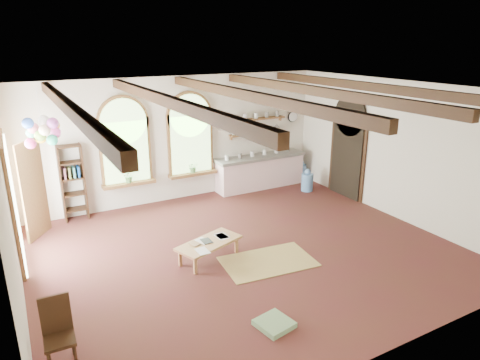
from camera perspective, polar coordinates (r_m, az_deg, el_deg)
floor at (r=8.73m, az=0.66°, el=-9.37°), size 8.00×8.00×0.00m
ceiling_beams at (r=7.80m, az=0.75°, el=11.27°), size 6.20×6.80×0.18m
window_left at (r=10.72m, az=-15.07°, el=4.57°), size 1.30×0.28×2.20m
window_right at (r=11.23m, az=-6.62°, el=5.67°), size 1.30×0.28×2.20m
left_doorway at (r=9.01m, az=-28.02°, el=-2.73°), size 0.10×1.90×2.50m
right_doorway at (r=11.70m, az=14.06°, el=3.07°), size 0.10×1.30×2.40m
kitchen_counter at (r=12.20m, az=2.69°, el=1.17°), size 2.68×0.62×0.94m
wall_shelf_lower at (r=12.08m, az=2.32°, el=6.27°), size 1.70×0.24×0.04m
wall_shelf_upper at (r=12.01m, az=2.34°, el=8.14°), size 1.70×0.24×0.04m
wall_clock at (r=12.75m, az=7.05°, el=8.38°), size 0.32×0.04×0.32m
bookshelf at (r=10.59m, az=-21.40°, el=-0.35°), size 0.53×0.32×1.80m
coffee_table at (r=8.29m, az=-4.16°, el=-8.48°), size 1.40×0.97×0.36m
side_chair at (r=6.34m, az=-22.80°, el=-19.84°), size 0.39×0.39×0.95m
floor_mat at (r=8.33m, az=3.77°, el=-10.79°), size 1.83×1.25×0.02m
floor_cushion at (r=6.69m, az=4.59°, el=-18.56°), size 0.56×0.56×0.08m
water_jug_a at (r=13.05m, az=8.12°, el=1.16°), size 0.31×0.31×0.60m
water_jug_b at (r=12.10m, az=8.95°, el=-0.18°), size 0.33×0.33×0.64m
balloon_cluster at (r=9.21m, az=-24.86°, el=5.94°), size 0.71×0.71×1.14m
table_book at (r=8.17m, az=-6.51°, el=-8.60°), size 0.21×0.26×0.02m
tablet at (r=8.30m, az=-4.49°, el=-8.10°), size 0.18×0.25×0.01m
potted_plant_left at (r=10.82m, az=-14.59°, el=0.44°), size 0.27×0.23×0.30m
potted_plant_right at (r=11.32m, az=-6.28°, el=1.71°), size 0.27×0.23×0.30m
shelf_cup_a at (r=11.71m, az=-0.84°, el=6.24°), size 0.12×0.10×0.10m
shelf_cup_b at (r=11.87m, az=0.66°, el=6.40°), size 0.10×0.10×0.09m
shelf_bowl_a at (r=12.05m, az=2.12°, el=6.47°), size 0.22×0.22×0.05m
shelf_bowl_b at (r=12.23m, az=3.54°, el=6.64°), size 0.20×0.20×0.06m
shelf_vase at (r=12.40m, az=4.92°, el=7.07°), size 0.18×0.18×0.19m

